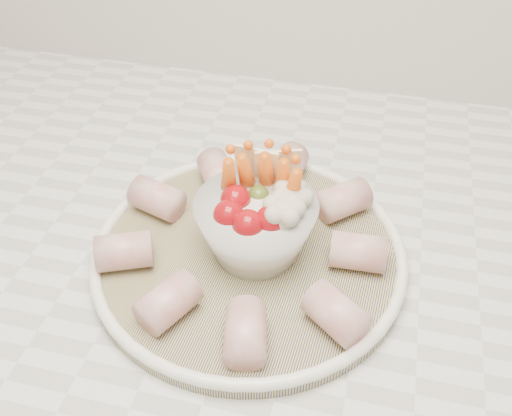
# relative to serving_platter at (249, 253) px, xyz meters

# --- Properties ---
(serving_platter) EXTENTS (0.34, 0.34, 0.02)m
(serving_platter) POSITION_rel_serving_platter_xyz_m (0.00, 0.00, 0.00)
(serving_platter) COLOR navy
(serving_platter) RESTS_ON kitchen_counter
(veggie_bowl) EXTENTS (0.12, 0.12, 0.11)m
(veggie_bowl) POSITION_rel_serving_platter_xyz_m (0.01, 0.00, 0.04)
(veggie_bowl) COLOR silver
(veggie_bowl) RESTS_ON serving_platter
(cured_meat_rolls) EXTENTS (0.28, 0.29, 0.04)m
(cured_meat_rolls) POSITION_rel_serving_platter_xyz_m (-0.00, 0.00, 0.02)
(cured_meat_rolls) COLOR #BA5555
(cured_meat_rolls) RESTS_ON serving_platter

